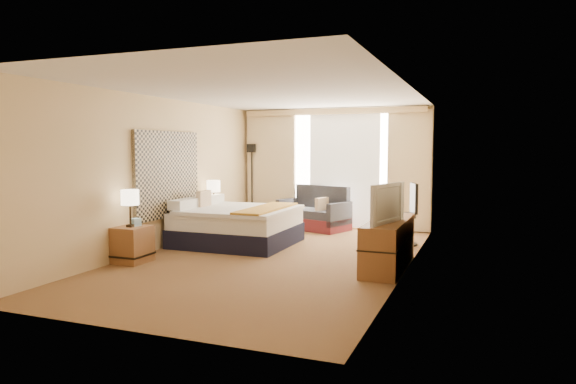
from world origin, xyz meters
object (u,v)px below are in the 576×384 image
(media_dresser, at_px, (388,244))
(television, at_px, (381,203))
(loveseat, at_px, (315,215))
(lamp_left, at_px, (130,198))
(floor_lamp, at_px, (252,167))
(lamp_right, at_px, (213,187))
(nightstand_right, at_px, (214,222))
(bed, at_px, (237,225))
(desk_chair, at_px, (406,217))
(nightstand_left, at_px, (133,244))

(media_dresser, distance_m, television, 0.71)
(loveseat, relative_size, lamp_left, 2.94)
(floor_lamp, relative_size, lamp_right, 3.28)
(loveseat, xyz_separation_m, lamp_left, (-1.57, -4.14, 0.68))
(floor_lamp, bearing_deg, nightstand_right, -89.07)
(media_dresser, xyz_separation_m, bed, (-2.89, 0.85, -0.00))
(desk_chair, bearing_deg, floor_lamp, 139.57)
(nightstand_left, xyz_separation_m, bed, (0.81, 1.90, 0.07))
(media_dresser, relative_size, lamp_right, 3.23)
(floor_lamp, distance_m, lamp_right, 1.90)
(desk_chair, bearing_deg, media_dresser, -109.02)
(lamp_left, distance_m, lamp_right, 2.53)
(media_dresser, xyz_separation_m, television, (-0.05, -0.32, 0.63))
(floor_lamp, bearing_deg, media_dresser, -41.50)
(media_dresser, relative_size, desk_chair, 1.62)
(desk_chair, bearing_deg, loveseat, 131.70)
(nightstand_right, xyz_separation_m, lamp_left, (0.01, -2.55, 0.71))
(floor_lamp, distance_m, television, 5.17)
(television, bearing_deg, lamp_right, 79.67)
(bed, distance_m, floor_lamp, 2.76)
(media_dresser, bearing_deg, lamp_right, 158.81)
(nightstand_left, distance_m, lamp_right, 2.58)
(nightstand_left, distance_m, lamp_left, 0.71)
(desk_chair, distance_m, lamp_right, 3.72)
(nightstand_left, bearing_deg, bed, 66.92)
(media_dresser, xyz_separation_m, loveseat, (-2.12, 3.04, -0.04))
(loveseat, bearing_deg, lamp_left, -91.06)
(nightstand_right, distance_m, lamp_left, 2.65)
(media_dresser, distance_m, bed, 3.01)
(desk_chair, bearing_deg, lamp_left, -160.43)
(floor_lamp, relative_size, lamp_left, 3.24)
(loveseat, bearing_deg, television, -38.70)
(desk_chair, bearing_deg, nightstand_right, 167.25)
(nightstand_left, height_order, floor_lamp, floor_lamp)
(television, bearing_deg, bed, 82.96)
(loveseat, bearing_deg, desk_chair, -8.84)
(desk_chair, distance_m, television, 2.27)
(loveseat, bearing_deg, bed, -89.73)
(lamp_left, xyz_separation_m, lamp_right, (0.01, 2.53, -0.01))
(media_dresser, bearing_deg, loveseat, 124.86)
(media_dresser, height_order, lamp_right, lamp_right)
(lamp_right, bearing_deg, floor_lamp, 91.49)
(bed, height_order, floor_lamp, floor_lamp)
(bed, bearing_deg, television, -22.43)
(bed, distance_m, loveseat, 2.32)
(nightstand_right, height_order, media_dresser, media_dresser)
(lamp_left, bearing_deg, floor_lamp, 90.56)
(floor_lamp, distance_m, lamp_left, 4.41)
(nightstand_right, relative_size, desk_chair, 0.49)
(nightstand_left, bearing_deg, floor_lamp, 90.40)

